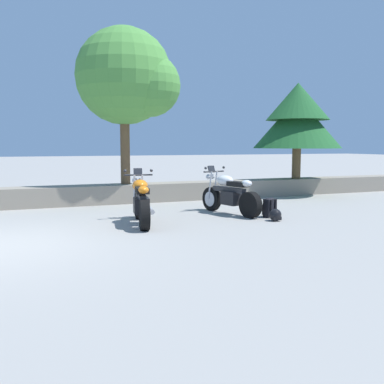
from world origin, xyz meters
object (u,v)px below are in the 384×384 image
Objects in this scene: pine_tree_mid_right at (298,117)px; rider_backpack at (270,207)px; motorcycle_white_centre at (229,195)px; rider_helmet at (275,215)px; leafy_tree_mid_left at (129,78)px; motorcycle_orange_near_left at (141,202)px.

rider_backpack is at bearing -131.84° from pine_tree_mid_right.
rider_backpack is (0.67, -0.80, -0.24)m from motorcycle_white_centre.
motorcycle_white_centre is at bearing 129.81° from rider_backpack.
rider_helmet is 0.09× the size of pine_tree_mid_right.
rider_backpack is at bearing -50.19° from motorcycle_white_centre.
leafy_tree_mid_left is 5.88m from pine_tree_mid_right.
motorcycle_white_centre reaches higher than rider_helmet.
motorcycle_white_centre is 1.44m from rider_helmet.
motorcycle_orange_near_left is at bearing 174.81° from rider_backpack.
leafy_tree_mid_left is at bearing 117.14° from rider_helmet.
rider_backpack is 0.53m from rider_helmet.
pine_tree_mid_right reaches higher than motorcycle_white_centre.
rider_backpack is (3.07, -0.28, -0.24)m from motorcycle_orange_near_left.
leafy_tree_mid_left is 1.40× the size of pine_tree_mid_right.
pine_tree_mid_right is at bearing -1.12° from leafy_tree_mid_left.
motorcycle_orange_near_left is at bearing 165.09° from rider_helmet.
motorcycle_orange_near_left is 3.04m from rider_helmet.
motorcycle_orange_near_left is 4.85m from leafy_tree_mid_left.
leafy_tree_mid_left reaches higher than motorcycle_white_centre.
pine_tree_mid_right is (6.46, 3.51, 2.17)m from motorcycle_orange_near_left.
rider_helmet is at bearing -68.44° from motorcycle_white_centre.
motorcycle_white_centre is at bearing 12.23° from motorcycle_orange_near_left.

